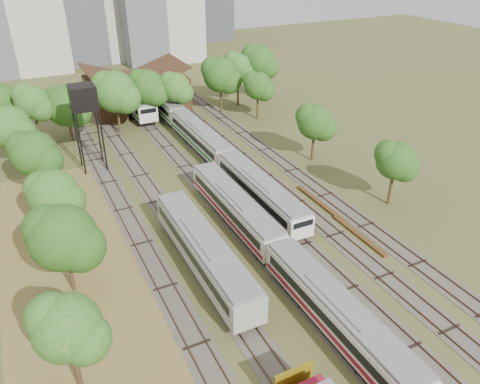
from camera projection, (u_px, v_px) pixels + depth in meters
ground at (353, 321)px, 36.92m from camera, size 240.00×240.00×0.00m
dry_grass_patch at (101, 329)px, 36.15m from camera, size 14.00×60.00×0.04m
tracks at (217, 188)px, 56.22m from camera, size 24.60×80.00×0.19m
railcar_red_set at (278, 253)px, 41.83m from camera, size 2.69×34.58×3.32m
railcar_green_set at (201, 138)px, 65.42m from camera, size 2.70×52.08×3.34m
railcar_rear at (135, 101)px, 78.98m from camera, size 3.04×16.08×3.77m
old_grey_coach at (204, 252)px, 41.57m from camera, size 2.94×18.00×3.64m
water_tower at (83, 99)px, 56.58m from camera, size 3.17×3.17×10.96m
rail_pile_near at (359, 235)px, 47.20m from camera, size 0.53×8.00×0.27m
rail_pile_far at (320, 203)px, 52.81m from camera, size 0.54×8.62×0.28m
maintenance_shed at (137, 92)px, 80.52m from camera, size 16.45×11.55×7.58m
tree_band_left at (37, 193)px, 43.95m from camera, size 8.26×66.71×8.83m
tree_band_far at (161, 84)px, 72.88m from camera, size 43.37×10.76×9.81m
tree_band_right at (311, 117)px, 62.29m from camera, size 5.57×35.47×7.71m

